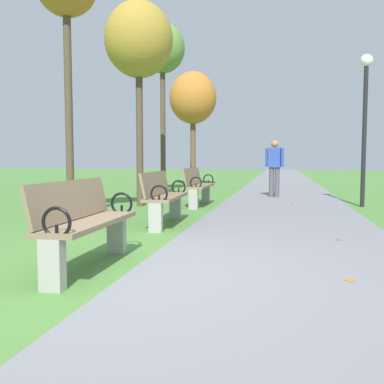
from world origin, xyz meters
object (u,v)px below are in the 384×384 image
Objects in this scene: pedestrian_walking at (274,165)px; park_bench_3 at (198,185)px; tree_4 at (193,99)px; park_bench_2 at (163,196)px; tree_2 at (139,41)px; tree_3 at (163,51)px; lamp_post at (365,106)px; park_bench_1 at (84,221)px.

park_bench_3 is at bearing -124.40° from pedestrian_walking.
park_bench_2 is at bearing -81.22° from tree_4.
tree_2 is 7.06m from tree_4.
tree_3 is at bearing 95.69° from tree_2.
pedestrian_walking is at bearing 55.60° from park_bench_3.
pedestrian_walking is at bearing -51.91° from tree_4.
lamp_post is (5.42, -2.22, -2.04)m from tree_3.
park_bench_1 is at bearing -90.00° from park_bench_2.
park_bench_3 is 3.58m from tree_2.
tree_3 is at bearing 105.66° from park_bench_2.
tree_3 is at bearing 176.41° from pedestrian_walking.
park_bench_3 is 0.36× the size of tree_4.
tree_3 is 1.15× the size of tree_4.
pedestrian_walking is 0.47× the size of lamp_post.
lamp_post is at bearing 8.04° from park_bench_3.
park_bench_2 is (0.00, 2.96, 0.00)m from park_bench_1.
tree_4 reaches higher than park_bench_3.
park_bench_3 is 0.46× the size of lamp_post.
tree_3 is 4.80m from pedestrian_walking.
park_bench_1 and park_bench_2 have the same top height.
tree_3 reaches higher than pedestrian_walking.
park_bench_2 is 3.04m from park_bench_3.
lamp_post is (2.05, -2.01, 1.38)m from pedestrian_walking.
park_bench_3 is (0.00, 6.01, 0.00)m from park_bench_1.
park_bench_1 is 0.46× the size of lamp_post.
tree_3 is (-1.63, 2.75, 3.86)m from park_bench_3.
park_bench_3 is 0.99× the size of pedestrian_walking.
park_bench_3 is at bearing -59.45° from tree_3.
park_bench_1 is 0.34× the size of tree_2.
park_bench_1 is 9.71m from tree_3.
park_bench_1 is at bearing -101.51° from pedestrian_walking.
tree_3 reaches higher than lamp_post.
lamp_post is (3.79, 3.58, 1.82)m from park_bench_2.
lamp_post reaches higher than park_bench_1.
park_bench_1 is at bearing -90.00° from park_bench_3.
tree_3 is at bearing 100.51° from park_bench_1.
park_bench_3 is at bearing -171.96° from lamp_post.
tree_2 is at bearing 116.22° from park_bench_2.
tree_2 is 1.35× the size of lamp_post.
park_bench_3 is 0.31× the size of tree_3.
tree_2 is (-1.31, -0.38, 3.31)m from park_bench_3.
tree_2 is at bearing -163.95° from park_bench_3.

